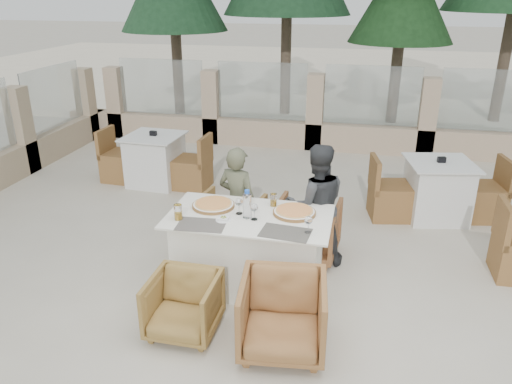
% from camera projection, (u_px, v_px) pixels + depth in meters
% --- Properties ---
extents(ground, '(80.00, 80.00, 0.00)m').
position_uv_depth(ground, '(261.00, 283.00, 5.16)').
color(ground, '#BCB3A0').
rests_on(ground, ground).
extents(sand_patch, '(30.00, 16.00, 0.01)m').
position_uv_depth(sand_patch, '(342.00, 73.00, 17.81)').
color(sand_patch, beige).
rests_on(sand_patch, ground).
extents(perimeter_wall_far, '(10.00, 0.34, 1.60)m').
position_uv_depth(perimeter_wall_far, '(315.00, 107.00, 9.19)').
color(perimeter_wall_far, tan).
rests_on(perimeter_wall_far, ground).
extents(pine_centre, '(2.20, 2.20, 5.00)m').
position_uv_depth(pine_centre, '(403.00, 5.00, 10.42)').
color(pine_centre, '#1B3F1B').
rests_on(pine_centre, ground).
extents(dining_table, '(1.60, 0.90, 0.77)m').
position_uv_depth(dining_table, '(250.00, 250.00, 5.01)').
color(dining_table, white).
rests_on(dining_table, ground).
extents(placemat_near_left, '(0.47, 0.33, 0.00)m').
position_uv_depth(placemat_near_left, '(201.00, 225.00, 4.67)').
color(placemat_near_left, '#5B554E').
rests_on(placemat_near_left, dining_table).
extents(placemat_near_right, '(0.48, 0.34, 0.00)m').
position_uv_depth(placemat_near_right, '(285.00, 233.00, 4.52)').
color(placemat_near_right, '#534F47').
rests_on(placemat_near_right, dining_table).
extents(pizza_left, '(0.51, 0.51, 0.06)m').
position_uv_depth(pizza_left, '(213.00, 204.00, 5.05)').
color(pizza_left, '#C7521B').
rests_on(pizza_left, dining_table).
extents(pizza_right, '(0.43, 0.43, 0.05)m').
position_uv_depth(pizza_right, '(294.00, 211.00, 4.89)').
color(pizza_right, '#CE4D1C').
rests_on(pizza_right, dining_table).
extents(water_bottle, '(0.10, 0.10, 0.29)m').
position_uv_depth(water_bottle, '(247.00, 204.00, 4.77)').
color(water_bottle, '#A1B7D3').
rests_on(water_bottle, dining_table).
extents(wine_glass_centre, '(0.10, 0.10, 0.18)m').
position_uv_depth(wine_glass_centre, '(239.00, 205.00, 4.87)').
color(wine_glass_centre, white).
rests_on(wine_glass_centre, dining_table).
extents(wine_glass_near, '(0.10, 0.10, 0.18)m').
position_uv_depth(wine_glass_near, '(254.00, 211.00, 4.75)').
color(wine_glass_near, white).
rests_on(wine_glass_near, dining_table).
extents(wine_glass_corner, '(0.10, 0.10, 0.18)m').
position_uv_depth(wine_glass_corner, '(308.00, 224.00, 4.49)').
color(wine_glass_corner, white).
rests_on(wine_glass_corner, dining_table).
extents(beer_glass_left, '(0.10, 0.10, 0.15)m').
position_uv_depth(beer_glass_left, '(178.00, 212.00, 4.75)').
color(beer_glass_left, gold).
rests_on(beer_glass_left, dining_table).
extents(beer_glass_right, '(0.08, 0.08, 0.13)m').
position_uv_depth(beer_glass_right, '(273.00, 200.00, 5.06)').
color(beer_glass_right, '#C2891B').
rests_on(beer_glass_right, dining_table).
extents(olive_dish, '(0.11, 0.11, 0.04)m').
position_uv_depth(olive_dish, '(223.00, 218.00, 4.75)').
color(olive_dish, white).
rests_on(olive_dish, dining_table).
extents(armchair_far_left, '(0.82, 0.84, 0.67)m').
position_uv_depth(armchair_far_left, '(228.00, 225.00, 5.65)').
color(armchair_far_left, olive).
rests_on(armchair_far_left, ground).
extents(armchair_far_right, '(0.75, 0.77, 0.65)m').
position_uv_depth(armchair_far_right, '(307.00, 229.00, 5.58)').
color(armchair_far_right, brown).
rests_on(armchair_far_right, ground).
extents(armchair_near_left, '(0.59, 0.61, 0.55)m').
position_uv_depth(armchair_near_left, '(184.00, 305.00, 4.33)').
color(armchair_near_left, olive).
rests_on(armchair_near_left, ground).
extents(armchair_near_right, '(0.77, 0.79, 0.65)m').
position_uv_depth(armchair_near_right, '(283.00, 315.00, 4.11)').
color(armchair_near_right, olive).
rests_on(armchair_near_right, ground).
extents(diner_left, '(0.53, 0.43, 1.27)m').
position_uv_depth(diner_left, '(238.00, 202.00, 5.50)').
color(diner_left, '#52553D').
rests_on(diner_left, ground).
extents(diner_right, '(0.78, 0.68, 1.36)m').
position_uv_depth(diner_right, '(316.00, 205.00, 5.32)').
color(diner_right, '#333538').
rests_on(diner_right, ground).
extents(bg_table_a, '(1.68, 0.91, 0.77)m').
position_uv_depth(bg_table_a, '(155.00, 160.00, 7.65)').
color(bg_table_a, silver).
rests_on(bg_table_a, ground).
extents(bg_table_b, '(1.76, 1.11, 0.77)m').
position_uv_depth(bg_table_b, '(437.00, 190.00, 6.50)').
color(bg_table_b, silver).
rests_on(bg_table_b, ground).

